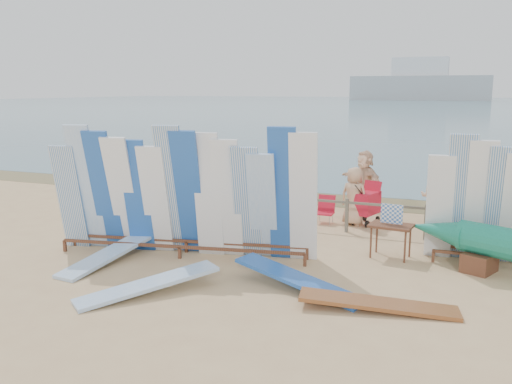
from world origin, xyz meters
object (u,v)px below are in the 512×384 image
at_px(stroller, 367,207).
at_px(beachgoer_4, 245,187).
at_px(beachgoer_5, 364,180).
at_px(beachgoer_8, 435,198).
at_px(beachgoer_1, 175,175).
at_px(beachgoer_7, 445,193).
at_px(beachgoer_0, 136,172).
at_px(flat_board_a, 110,262).
at_px(beach_chair_right, 325,215).
at_px(flat_board_d, 298,290).
at_px(flat_board_b, 149,294).
at_px(beachgoer_3, 231,171).
at_px(side_surfboard_rack, 487,207).
at_px(beachgoer_9, 501,193).
at_px(beachgoer_6, 354,196).
at_px(beachgoer_extra_1, 171,170).
at_px(beachgoer_2, 191,183).
at_px(vendor_table, 391,240).
at_px(main_surfboard_rack, 182,197).
at_px(beachgoer_11, 151,168).
at_px(beach_chair_left, 287,210).
at_px(flat_board_c, 378,310).

distance_m(stroller, beachgoer_4, 3.62).
bearing_deg(beachgoer_5, beachgoer_8, 3.66).
distance_m(beachgoer_1, beachgoer_7, 8.61).
distance_m(beachgoer_1, beachgoer_0, 1.72).
relative_size(flat_board_a, beachgoer_0, 1.56).
bearing_deg(stroller, beach_chair_right, -149.43).
relative_size(flat_board_d, beachgoer_5, 1.45).
bearing_deg(beachgoer_1, beach_chair_right, -126.62).
bearing_deg(flat_board_b, beachgoer_4, 134.43).
height_order(beachgoer_5, beachgoer_3, beachgoer_5).
height_order(side_surfboard_rack, beachgoer_9, side_surfboard_rack).
height_order(beach_chair_right, stroller, stroller).
xyz_separation_m(flat_board_b, beachgoer_6, (2.48, 6.56, 0.81)).
relative_size(stroller, beachgoer_9, 0.65).
xyz_separation_m(beachgoer_extra_1, beachgoer_6, (7.19, -2.36, -0.02)).
distance_m(flat_board_d, beachgoer_1, 9.05).
relative_size(flat_board_b, beachgoer_6, 1.66).
bearing_deg(beachgoer_2, beachgoer_6, -7.32).
xyz_separation_m(beachgoer_extra_1, beachgoer_2, (2.00, -2.18, -0.01)).
bearing_deg(beachgoer_7, beachgoer_5, 35.04).
xyz_separation_m(vendor_table, flat_board_a, (-5.66, -2.60, -0.41)).
xyz_separation_m(stroller, beachgoer_4, (-3.60, -0.22, 0.38)).
relative_size(side_surfboard_rack, beachgoer_6, 1.74).
relative_size(main_surfboard_rack, beachgoer_11, 3.74).
height_order(flat_board_a, beachgoer_1, beachgoer_1).
distance_m(beachgoer_9, beachgoer_6, 4.02).
height_order(beachgoer_0, beachgoer_3, beachgoer_3).
distance_m(beach_chair_right, beachgoer_8, 3.02).
bearing_deg(vendor_table, beachgoer_11, 157.95).
height_order(main_surfboard_rack, beachgoer_2, main_surfboard_rack).
xyz_separation_m(side_surfboard_rack, beachgoer_2, (-8.51, 2.58, -0.44)).
xyz_separation_m(stroller, beachgoer_3, (-5.18, 2.30, 0.42)).
height_order(main_surfboard_rack, side_surfboard_rack, main_surfboard_rack).
height_order(beachgoer_9, beachgoer_7, beachgoer_7).
bearing_deg(flat_board_b, beach_chair_left, 122.90).
xyz_separation_m(beachgoer_1, beachgoer_11, (-1.92, 1.51, -0.08)).
xyz_separation_m(beachgoer_5, beachgoer_extra_1, (-7.06, 0.16, -0.09)).
bearing_deg(beachgoer_3, side_surfboard_rack, 123.39).
bearing_deg(flat_board_c, main_surfboard_rack, 61.44).
bearing_deg(side_surfboard_rack, flat_board_a, -161.51).
height_order(beach_chair_left, beachgoer_5, beachgoer_5).
xyz_separation_m(flat_board_c, beachgoer_9, (2.17, 7.11, 0.92)).
distance_m(main_surfboard_rack, beachgoer_5, 7.08).
relative_size(main_surfboard_rack, vendor_table, 4.96).
height_order(beach_chair_left, beachgoer_1, beachgoer_1).
distance_m(stroller, beachgoer_11, 8.84).
xyz_separation_m(beach_chair_right, beachgoer_4, (-2.48, 0.06, 0.63)).
bearing_deg(flat_board_d, beachgoer_0, 67.87).
bearing_deg(stroller, beachgoer_extra_1, -179.75).
relative_size(side_surfboard_rack, beachgoer_0, 1.63).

